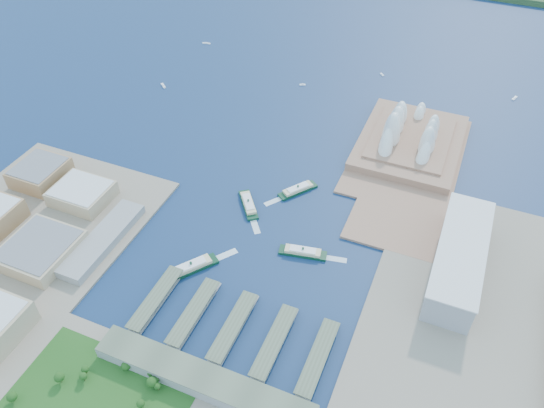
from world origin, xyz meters
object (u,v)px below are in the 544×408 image
at_px(opera_house, 413,127).
at_px(ferry_b, 298,188).
at_px(toaster_building, 459,258).
at_px(ferry_d, 303,251).
at_px(ferry_c, 191,266).
at_px(ferry_a, 248,203).

bearing_deg(opera_house, ferry_b, -126.36).
bearing_deg(toaster_building, ferry_d, -166.18).
bearing_deg(opera_house, ferry_d, -105.21).
bearing_deg(ferry_d, ferry_c, 112.61).
bearing_deg(ferry_c, opera_house, -81.81).
bearing_deg(ferry_d, ferry_a, 50.68).
bearing_deg(ferry_c, ferry_b, -73.46).
xyz_separation_m(ferry_c, ferry_d, (99.68, 65.58, -0.56)).
xyz_separation_m(toaster_building, ferry_d, (-154.72, -38.06, -15.63)).
bearing_deg(ferry_a, toaster_building, -39.45).
xyz_separation_m(opera_house, ferry_d, (-64.72, -238.06, -27.13)).
distance_m(toaster_building, ferry_d, 160.09).
bearing_deg(ferry_c, ferry_a, -60.30).
distance_m(ferry_b, ferry_d, 102.73).
bearing_deg(ferry_d, toaster_building, -86.91).
relative_size(toaster_building, ferry_a, 2.99).
xyz_separation_m(toaster_building, ferry_a, (-240.74, 8.82, -15.60)).
xyz_separation_m(toaster_building, ferry_c, (-254.39, -103.64, -15.07)).
distance_m(opera_house, toaster_building, 219.62).
xyz_separation_m(opera_house, ferry_b, (-106.03, -144.00, -27.21)).
distance_m(toaster_building, ferry_c, 275.11).
height_order(opera_house, toaster_building, opera_house).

